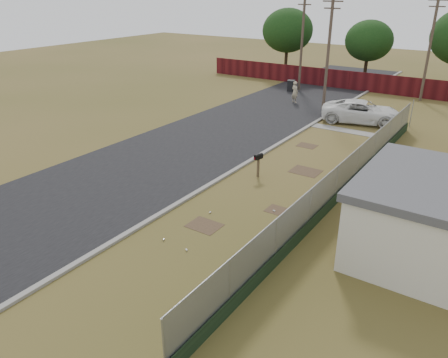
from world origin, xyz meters
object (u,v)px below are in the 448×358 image
Objects in this scene: fire_hydrant at (208,307)px; mailbox at (258,159)px; pickup_truck at (363,112)px; pedestrian at (295,92)px; trash_bin at (291,86)px.

mailbox is at bearing 112.01° from fire_hydrant.
pedestrian is at bearing 53.64° from pickup_truck.
pickup_truck is 5.53× the size of trash_bin.
pedestrian reaches higher than fire_hydrant.
pickup_truck is 11.46m from trash_bin.
mailbox is 0.70× the size of pedestrian.
mailbox is at bearing 159.98° from pickup_truck.
pickup_truck reaches higher than fire_hydrant.
pickup_truck is at bearing 176.94° from pedestrian.
mailbox is at bearing 128.13° from pedestrian.
pedestrian is at bearing 109.02° from mailbox.
trash_bin reaches higher than fire_hydrant.
pedestrian is (-5.55, 16.11, -0.10)m from mailbox.
pickup_truck is 7.46m from pedestrian.
pickup_truck is 3.16× the size of pedestrian.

